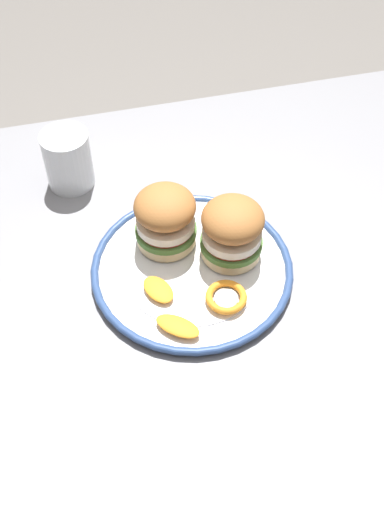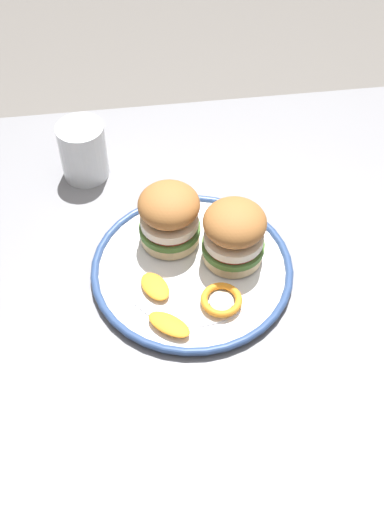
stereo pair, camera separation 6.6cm
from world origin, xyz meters
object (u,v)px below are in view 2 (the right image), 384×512
Objects in this scene: dinner_plate at (192,269)px; sandwich_half_left at (169,216)px; sandwich_half_right at (234,233)px; drinking_glass at (84,153)px; dining_table at (244,322)px.

sandwich_half_left reaches higher than dinner_plate.
sandwich_half_right is 1.18× the size of drinking_glass.
sandwich_half_left reaches higher than dining_table.
dining_table is at bearing 138.60° from sandwich_half_left.
dinner_plate is (0.08, -0.04, 0.11)m from dining_table.
drinking_glass reaches higher than dinner_plate.
dinner_plate is 2.44× the size of sandwich_half_left.
drinking_glass is (0.23, -0.28, 0.14)m from dining_table.
sandwich_half_left is at bearing 124.30° from drinking_glass.
dining_table is at bearing 129.84° from drinking_glass.
dinner_plate is at bearing 122.07° from drinking_glass.
sandwich_half_right is (-0.09, 0.05, 0.00)m from sandwich_half_left.
dinner_plate is at bearing -23.71° from dining_table.
dining_table is 0.22m from sandwich_half_left.
sandwich_half_right reaches higher than dinner_plate.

